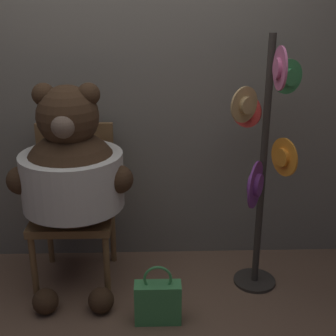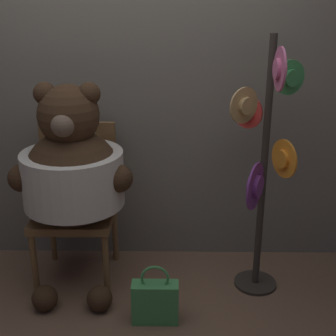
% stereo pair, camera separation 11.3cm
% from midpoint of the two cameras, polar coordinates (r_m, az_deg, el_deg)
% --- Properties ---
extents(ground_plane, '(14.00, 14.00, 0.00)m').
position_cam_midpoint_polar(ground_plane, '(3.01, -4.44, -17.19)').
color(ground_plane, brown).
extents(wall_back, '(8.00, 0.10, 2.72)m').
position_cam_midpoint_polar(wall_back, '(3.20, -3.90, 11.88)').
color(wall_back, slate).
rests_on(wall_back, ground_plane).
extents(chair, '(0.51, 0.52, 1.04)m').
position_cam_midpoint_polar(chair, '(3.17, -10.07, -3.53)').
color(chair, brown).
rests_on(chair, ground_plane).
extents(teddy_bear, '(0.76, 0.67, 1.36)m').
position_cam_midpoint_polar(teddy_bear, '(2.92, -10.47, -0.54)').
color(teddy_bear, '#3D2819').
rests_on(teddy_bear, ground_plane).
extents(hat_display_rack, '(0.47, 0.47, 1.63)m').
position_cam_midpoint_polar(hat_display_rack, '(2.85, 12.67, 1.10)').
color(hat_display_rack, '#332D28').
rests_on(hat_display_rack, ground_plane).
extents(handbag_on_ground, '(0.27, 0.11, 0.38)m').
position_cam_midpoint_polar(handbag_on_ground, '(2.86, -0.40, -15.94)').
color(handbag_on_ground, '#479E56').
rests_on(handbag_on_ground, ground_plane).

